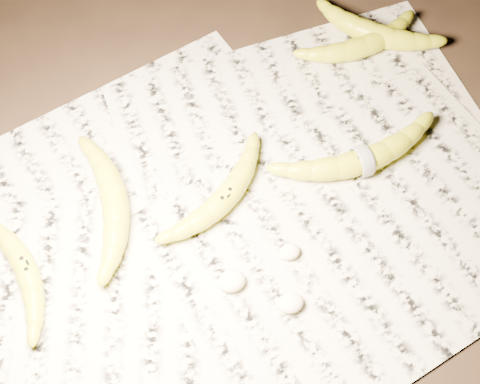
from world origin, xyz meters
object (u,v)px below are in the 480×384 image
object	(u,v)px
banana_left_a	(25,268)
banana_taped	(363,160)
banana_left_b	(115,202)
banana_center	(225,197)
banana_upper_a	(364,45)
banana_upper_b	(375,33)

from	to	relation	value
banana_left_a	banana_taped	world-z (taller)	banana_taped
banana_left_a	banana_left_b	xyz separation A→B (m)	(0.14, 0.06, 0.00)
banana_taped	banana_center	bearing A→B (deg)	176.03
banana_left_a	banana_left_b	world-z (taller)	banana_left_b
banana_left_b	banana_center	xyz separation A→B (m)	(0.15, -0.04, -0.00)
banana_taped	banana_left_b	bearing A→B (deg)	170.28
banana_taped	banana_upper_a	distance (m)	0.22
banana_taped	banana_upper_b	xyz separation A→B (m)	(0.12, 0.22, -0.00)
banana_left_a	banana_taped	xyz separation A→B (m)	(0.50, 0.00, 0.00)
banana_left_b	banana_center	size ratio (longest dim) A/B	1.05
banana_left_a	banana_upper_a	bearing A→B (deg)	-81.01
banana_taped	banana_upper_b	world-z (taller)	banana_taped
banana_left_b	banana_upper_a	world-z (taller)	banana_left_b
banana_upper_a	banana_center	bearing A→B (deg)	-151.98
banana_left_b	banana_upper_b	size ratio (longest dim) A/B	1.08
banana_left_a	banana_center	world-z (taller)	banana_center
banana_upper_a	banana_upper_b	world-z (taller)	banana_upper_b
banana_center	banana_upper_b	size ratio (longest dim) A/B	1.03
banana_left_a	banana_center	size ratio (longest dim) A/B	0.95
banana_left_a	banana_center	bearing A→B (deg)	-97.51
banana_center	banana_upper_a	distance (m)	0.36
banana_center	banana_taped	xyz separation A→B (m)	(0.21, -0.01, 0.00)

